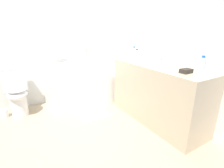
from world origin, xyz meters
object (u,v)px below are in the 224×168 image
object	(u,v)px
drinking_glass_1	(166,63)
drinking_glass_2	(131,56)
toilet	(17,95)
sink_faucet	(161,61)
bathtub	(90,87)
drinking_glass_0	(174,67)
water_bottle_2	(137,55)
bath_mat	(94,115)
water_bottle_1	(134,54)
sink_basin	(152,63)
toilet_paper_roll	(4,114)
water_bottle_0	(202,67)
amenity_basket	(186,71)

from	to	relation	value
drinking_glass_1	drinking_glass_2	distance (m)	0.80
toilet	sink_faucet	distance (m)	2.38
bathtub	toilet	distance (m)	1.26
sink_faucet	drinking_glass_0	xyz separation A→B (m)	(-0.22, -0.43, 0.01)
sink_faucet	water_bottle_2	size ratio (longest dim) A/B	0.76
sink_faucet	bath_mat	size ratio (longest dim) A/B	0.30
sink_faucet	drinking_glass_2	size ratio (longest dim) A/B	1.69
water_bottle_1	drinking_glass_2	bearing A→B (deg)	74.49
sink_faucet	water_bottle_2	xyz separation A→B (m)	(-0.23, 0.31, 0.06)
water_bottle_1	sink_basin	bearing A→B (deg)	-90.05
drinking_glass_0	bathtub	bearing A→B (deg)	108.47
bathtub	toilet_paper_roll	xyz separation A→B (m)	(-1.49, 0.09, -0.23)
drinking_glass_0	drinking_glass_1	world-z (taller)	same
bath_mat	sink_faucet	bearing A→B (deg)	-29.03
sink_faucet	toilet_paper_roll	world-z (taller)	sink_faucet
water_bottle_0	drinking_glass_1	distance (m)	0.56
sink_basin	bath_mat	distance (m)	1.27
water_bottle_0	amenity_basket	distance (m)	0.21
sink_faucet	drinking_glass_2	xyz separation A→B (m)	(-0.16, 0.57, 0.01)
bathtub	drinking_glass_2	distance (m)	1.02
drinking_glass_1	amenity_basket	distance (m)	0.37
sink_faucet	drinking_glass_0	world-z (taller)	drinking_glass_0
amenity_basket	toilet_paper_roll	world-z (taller)	amenity_basket
water_bottle_2	drinking_glass_2	distance (m)	0.27
bathtub	water_bottle_1	xyz separation A→B (m)	(0.54, -0.69, 0.70)
drinking_glass_0	toilet_paper_roll	size ratio (longest dim) A/B	0.76
sink_basin	drinking_glass_1	xyz separation A→B (m)	(0.05, -0.23, 0.02)
water_bottle_1	bath_mat	world-z (taller)	water_bottle_1
bath_mat	amenity_basket	bearing A→B (deg)	-56.77
water_bottle_2	toilet_paper_roll	distance (m)	2.37
sink_faucet	water_bottle_1	distance (m)	0.48
sink_basin	water_bottle_0	size ratio (longest dim) A/B	1.45
sink_faucet	water_bottle_0	world-z (taller)	water_bottle_0
drinking_glass_1	amenity_basket	xyz separation A→B (m)	(-0.06, -0.36, -0.02)
sink_basin	drinking_glass_2	bearing A→B (deg)	86.06
water_bottle_0	water_bottle_1	world-z (taller)	water_bottle_0
drinking_glass_2	amenity_basket	distance (m)	1.16
amenity_basket	toilet_paper_roll	distance (m)	2.83
sink_faucet	drinking_glass_1	bearing A→B (deg)	-122.57
bath_mat	toilet_paper_roll	size ratio (longest dim) A/B	4.06
bathtub	amenity_basket	xyz separation A→B (m)	(0.53, -1.70, 0.62)
drinking_glass_0	drinking_glass_1	bearing A→B (deg)	69.56
toilet	water_bottle_1	size ratio (longest dim) A/B	3.17
sink_basin	toilet_paper_roll	size ratio (longest dim) A/B	2.71
bathtub	drinking_glass_2	bearing A→B (deg)	-43.38
drinking_glass_0	water_bottle_0	bearing A→B (deg)	-90.39
sink_basin	water_bottle_0	distance (m)	0.79
water_bottle_0	toilet_paper_roll	size ratio (longest dim) A/B	1.88
drinking_glass_1	sink_faucet	bearing A→B (deg)	57.43
drinking_glass_2	toilet_paper_roll	xyz separation A→B (m)	(-2.07, 0.64, -0.87)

